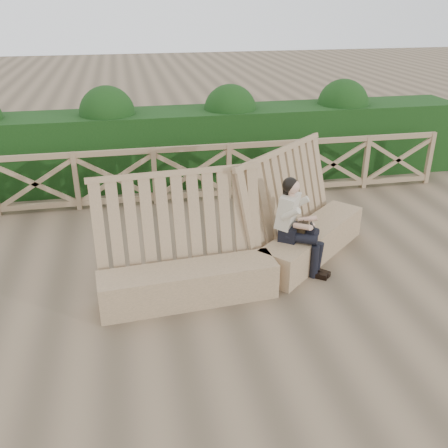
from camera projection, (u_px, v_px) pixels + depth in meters
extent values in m
plane|color=brown|center=(230.00, 298.00, 6.63)|extent=(60.00, 60.00, 0.00)
cube|color=#7E6548|center=(189.00, 284.00, 6.49)|extent=(2.34, 0.67, 0.49)
cube|color=#7E6548|center=(183.00, 236.00, 6.48)|extent=(2.33, 0.63, 1.60)
cube|color=#7E6548|center=(313.00, 241.00, 7.60)|extent=(2.07, 1.89, 0.49)
cube|color=#7E6548|center=(299.00, 202.00, 7.51)|extent=(2.04, 1.86, 1.60)
cube|color=black|center=(290.00, 232.00, 7.10)|extent=(0.40, 0.42, 0.21)
cube|color=beige|center=(288.00, 210.00, 6.98)|extent=(0.44, 0.47, 0.50)
sphere|color=tan|center=(293.00, 187.00, 6.81)|extent=(0.28, 0.28, 0.20)
sphere|color=black|center=(290.00, 185.00, 6.82)|extent=(0.31, 0.31, 0.22)
cylinder|color=black|center=(302.00, 238.00, 6.97)|extent=(0.44, 0.37, 0.14)
cylinder|color=black|center=(304.00, 229.00, 7.07)|extent=(0.45, 0.37, 0.16)
cylinder|color=black|center=(314.00, 262.00, 7.02)|extent=(0.16, 0.16, 0.49)
cylinder|color=black|center=(318.00, 259.00, 7.11)|extent=(0.16, 0.16, 0.49)
cube|color=black|center=(319.00, 276.00, 7.07)|extent=(0.24, 0.20, 0.08)
cube|color=black|center=(322.00, 273.00, 7.15)|extent=(0.24, 0.20, 0.08)
cube|color=black|center=(302.00, 227.00, 7.01)|extent=(0.23, 0.25, 0.15)
cube|color=black|center=(313.00, 226.00, 6.92)|extent=(0.11, 0.10, 0.11)
cube|color=#947656|center=(191.00, 148.00, 9.30)|extent=(10.10, 0.07, 0.10)
cube|color=#947656|center=(193.00, 195.00, 9.69)|extent=(10.10, 0.07, 0.10)
cube|color=black|center=(184.00, 146.00, 10.50)|extent=(12.00, 1.20, 1.50)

